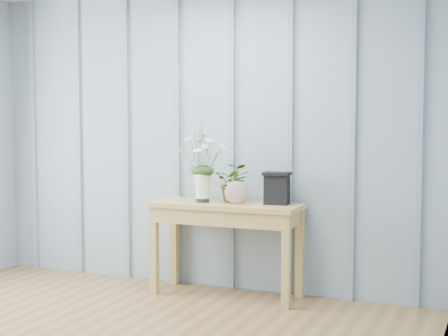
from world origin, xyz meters
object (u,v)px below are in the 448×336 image
at_px(sideboard, 226,217).
at_px(carved_box, 277,188).
at_px(daisy_vase, 203,152).
at_px(felt_disc_vessel, 236,193).

distance_m(sideboard, carved_box, 0.47).
height_order(daisy_vase, felt_disc_vessel, daisy_vase).
xyz_separation_m(sideboard, felt_disc_vessel, (0.10, -0.05, 0.20)).
bearing_deg(felt_disc_vessel, carved_box, 9.08).
bearing_deg(carved_box, daisy_vase, -169.79).
bearing_deg(carved_box, sideboard, -171.59).
relative_size(daisy_vase, carved_box, 2.56).
xyz_separation_m(felt_disc_vessel, carved_box, (0.30, 0.11, 0.04)).
bearing_deg(daisy_vase, felt_disc_vessel, -1.37).
bearing_deg(carved_box, felt_disc_vessel, -159.32).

